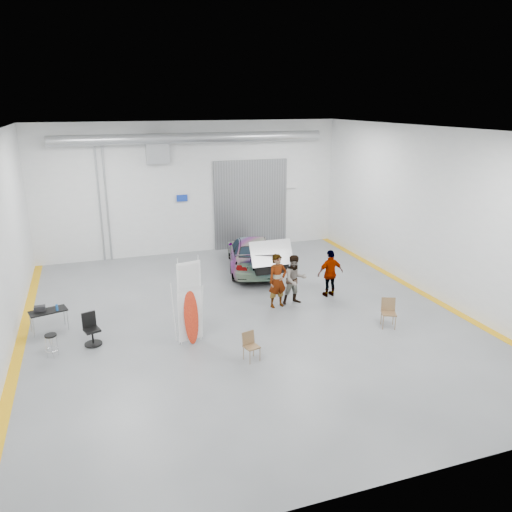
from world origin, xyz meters
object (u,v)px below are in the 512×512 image
object	(u,v)px
sedan_car	(252,253)
office_chair	(92,331)
person_c	(330,273)
shop_stool	(52,346)
person_a	(278,281)
folding_chair_far	(388,319)
person_b	(295,280)
folding_chair_near	(252,352)
surfboard_display	(189,309)
work_table	(46,311)

from	to	relation	value
sedan_car	office_chair	world-z (taller)	sedan_car
sedan_car	person_c	bearing A→B (deg)	127.82
shop_stool	person_a	bearing A→B (deg)	10.26
folding_chair_far	person_b	bearing A→B (deg)	149.83
folding_chair_near	office_chair	distance (m)	4.75
person_c	person_a	bearing A→B (deg)	5.06
person_a	folding_chair_near	size ratio (longest dim) A/B	2.37
folding_chair_far	shop_stool	bearing A→B (deg)	-164.64
surfboard_display	work_table	distance (m)	4.59
person_a	work_table	size ratio (longest dim) A/B	1.59
shop_stool	office_chair	world-z (taller)	office_chair
person_c	folding_chair_near	xyz separation A→B (m)	(-4.20, -3.59, -0.62)
surfboard_display	person_a	bearing A→B (deg)	15.01
work_table	office_chair	world-z (taller)	office_chair
person_b	folding_chair_far	world-z (taller)	person_b
person_a	folding_chair_near	world-z (taller)	person_a
surfboard_display	shop_stool	size ratio (longest dim) A/B	3.96
surfboard_display	office_chair	distance (m)	2.92
person_c	folding_chair_far	world-z (taller)	person_c
sedan_car	shop_stool	xyz separation A→B (m)	(-7.67, -5.44, -0.37)
folding_chair_near	shop_stool	size ratio (longest dim) A/B	1.19
work_table	office_chair	bearing A→B (deg)	-46.18
person_a	person_b	world-z (taller)	person_a
person_a	folding_chair_far	bearing A→B (deg)	-54.22
surfboard_display	folding_chair_far	size ratio (longest dim) A/B	2.91
folding_chair_far	folding_chair_near	bearing A→B (deg)	-149.34
person_b	office_chair	distance (m)	6.88
person_b	work_table	size ratio (longest dim) A/B	1.49
person_c	folding_chair_far	bearing A→B (deg)	97.18
shop_stool	office_chair	distance (m)	1.17
surfboard_display	folding_chair_far	xyz separation A→B (m)	(6.12, -0.92, -0.79)
sedan_car	surfboard_display	bearing A→B (deg)	70.35
sedan_car	person_a	size ratio (longest dim) A/B	2.57
folding_chair_near	work_table	world-z (taller)	work_table
folding_chair_far	person_a	bearing A→B (deg)	158.43
person_a	office_chair	size ratio (longest dim) A/B	1.98
sedan_car	work_table	size ratio (longest dim) A/B	4.09
surfboard_display	office_chair	xyz separation A→B (m)	(-2.71, 0.87, -0.66)
folding_chair_far	shop_stool	size ratio (longest dim) A/B	1.36
person_c	folding_chair_far	distance (m)	3.08
person_a	surfboard_display	xyz separation A→B (m)	(-3.42, -1.75, 0.13)
sedan_car	work_table	xyz separation A→B (m)	(-7.88, -3.67, -0.02)
shop_stool	surfboard_display	bearing A→B (deg)	-6.67
person_a	folding_chair_near	distance (m)	3.93
person_a	person_b	size ratio (longest dim) A/B	1.07
work_table	office_chair	size ratio (longest dim) A/B	1.25
person_c	shop_stool	distance (m)	9.53
person_a	shop_stool	distance (m)	7.36
surfboard_display	shop_stool	world-z (taller)	surfboard_display
person_b	shop_stool	size ratio (longest dim) A/B	2.63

